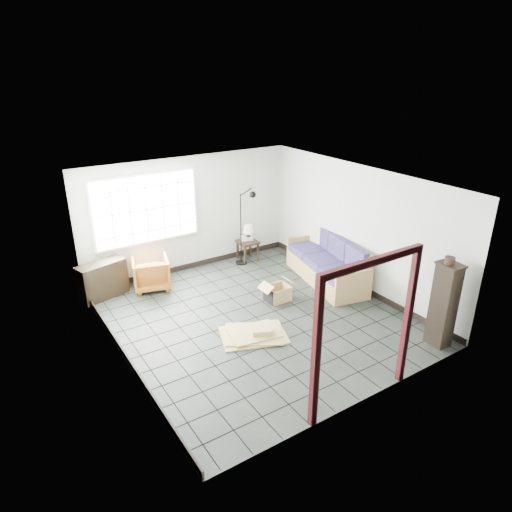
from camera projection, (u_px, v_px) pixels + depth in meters
ground at (256, 317)px, 8.60m from camera, size 5.50×5.50×0.00m
room_shell at (255, 234)px, 7.97m from camera, size 5.02×5.52×2.61m
window_panel at (146, 209)px, 9.57m from camera, size 2.32×0.08×1.52m
doorway_trim at (367, 315)px, 5.98m from camera, size 1.80×0.08×2.20m
futon_sofa at (329, 265)px, 9.95m from camera, size 1.27×2.36×0.99m
armchair at (151, 272)px, 9.61m from camera, size 0.89×0.85×0.75m
side_table at (248, 244)px, 10.96m from camera, size 0.46×0.46×0.49m
table_lamp at (248, 230)px, 10.85m from camera, size 0.29×0.29×0.39m
projector at (247, 238)px, 10.98m from camera, size 0.30×0.26×0.09m
floor_lamp at (247, 224)px, 10.57m from camera, size 0.48×0.35×1.83m
console_shelf at (103, 280)px, 9.24m from camera, size 1.03×0.62×0.75m
tall_shelf at (444, 304)px, 7.53m from camera, size 0.35×0.43×1.49m
pot at (450, 261)px, 7.20m from camera, size 0.18×0.18×0.12m
open_box at (278, 293)px, 9.18m from camera, size 0.75×0.38×0.42m
cardboard_pile at (255, 334)px, 8.01m from camera, size 1.34×1.14×0.17m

